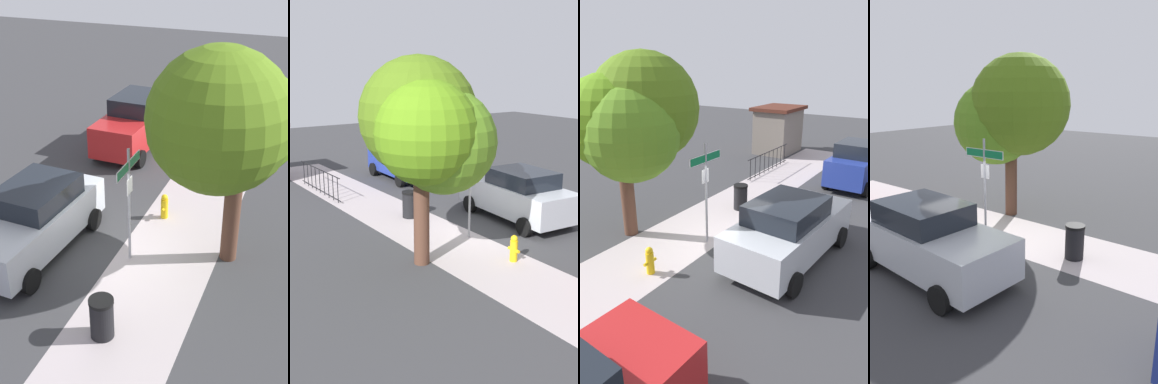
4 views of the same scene
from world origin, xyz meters
TOP-DOWN VIEW (x-y plane):
  - ground_plane at (0.00, 0.00)m, footprint 60.00×60.00m
  - sidewalk_strip at (2.00, 1.30)m, footprint 24.00×2.60m
  - street_sign at (-0.06, 0.40)m, footprint 1.47×0.07m
  - shade_tree at (-0.82, 2.50)m, footprint 4.07×3.47m
  - car_silver at (0.40, -2.16)m, footprint 4.69×2.33m
  - car_blue at (8.21, -2.00)m, footprint 4.11×2.04m
  - iron_fence at (7.95, 2.30)m, footprint 4.33×0.04m
  - fire_hydrant at (-2.35, 0.60)m, footprint 0.42×0.22m
  - trash_bin at (2.81, 0.90)m, footprint 0.55×0.55m

SIDE VIEW (x-z plane):
  - ground_plane at x=0.00m, z-range 0.00..0.00m
  - sidewalk_strip at x=2.00m, z-range 0.00..0.00m
  - fire_hydrant at x=-2.35m, z-range -0.01..0.77m
  - trash_bin at x=2.81m, z-range 0.00..0.98m
  - iron_fence at x=7.95m, z-range 0.03..1.10m
  - car_silver at x=0.40m, z-range 0.01..1.87m
  - car_blue at x=8.21m, z-range -0.01..2.04m
  - street_sign at x=-0.06m, z-range 0.56..3.72m
  - shade_tree at x=-0.82m, z-range 0.91..6.64m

